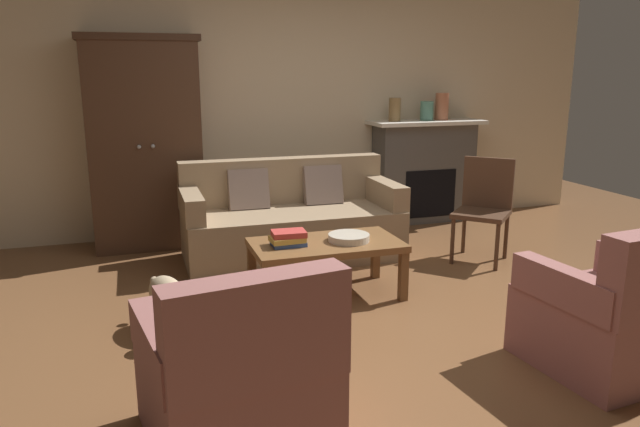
{
  "coord_description": "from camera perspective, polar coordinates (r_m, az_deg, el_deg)",
  "views": [
    {
      "loc": [
        -1.55,
        -3.58,
        1.66
      ],
      "look_at": [
        -0.15,
        0.78,
        0.55
      ],
      "focal_mm": 33.54,
      "sensor_mm": 36.0,
      "label": 1
    }
  ],
  "objects": [
    {
      "name": "armoire",
      "position": [
        5.84,
        -16.36,
        6.43
      ],
      "size": [
        1.06,
        0.57,
        1.96
      ],
      "color": "#472D1E",
      "rests_on": "ground"
    },
    {
      "name": "back_wall",
      "position": [
        6.33,
        -3.72,
        11.22
      ],
      "size": [
        7.2,
        0.1,
        2.8
      ],
      "primitive_type": "cube",
      "color": "beige",
      "rests_on": "ground"
    },
    {
      "name": "mantel_vase_terracotta",
      "position": [
        6.73,
        11.55,
        9.97
      ],
      "size": [
        0.15,
        0.15,
        0.29
      ],
      "primitive_type": "cylinder",
      "color": "#A86042",
      "rests_on": "fireplace"
    },
    {
      "name": "side_chair_wooden",
      "position": [
        5.46,
        15.4,
        0.99
      ],
      "size": [
        0.62,
        0.62,
        0.9
      ],
      "color": "#472D1E",
      "rests_on": "ground"
    },
    {
      "name": "dog",
      "position": [
        3.98,
        -14.2,
        -7.65
      ],
      "size": [
        0.31,
        0.55,
        0.39
      ],
      "color": "tan",
      "rests_on": "ground"
    },
    {
      "name": "armchair_near_right",
      "position": [
        3.76,
        26.22,
        -8.8
      ],
      "size": [
        0.85,
        0.84,
        0.88
      ],
      "color": "#935B56",
      "rests_on": "ground"
    },
    {
      "name": "fruit_bowl",
      "position": [
        4.43,
        2.77,
        -2.31
      ],
      "size": [
        0.31,
        0.31,
        0.05
      ],
      "primitive_type": "cylinder",
      "color": "beige",
      "rests_on": "coffee_table"
    },
    {
      "name": "couch",
      "position": [
        5.4,
        -2.83,
        -0.81
      ],
      "size": [
        1.93,
        0.86,
        0.86
      ],
      "color": "#937A5B",
      "rests_on": "ground"
    },
    {
      "name": "fireplace",
      "position": [
        6.73,
        9.85,
        4.07
      ],
      "size": [
        1.26,
        0.48,
        1.12
      ],
      "color": "#4C4947",
      "rests_on": "ground"
    },
    {
      "name": "mantel_vase_bronze",
      "position": [
        6.47,
        7.14,
        9.81
      ],
      "size": [
        0.13,
        0.13,
        0.25
      ],
      "primitive_type": "cylinder",
      "color": "olive",
      "rests_on": "fireplace"
    },
    {
      "name": "book_stack",
      "position": [
        4.31,
        -3.06,
        -2.37
      ],
      "size": [
        0.26,
        0.19,
        0.11
      ],
      "color": "#38569E",
      "rests_on": "coffee_table"
    },
    {
      "name": "ground_plane",
      "position": [
        4.24,
        5.18,
        -9.49
      ],
      "size": [
        9.6,
        9.6,
        0.0
      ],
      "primitive_type": "plane",
      "color": "brown"
    },
    {
      "name": "coffee_table",
      "position": [
        4.42,
        0.58,
        -3.39
      ],
      "size": [
        1.1,
        0.6,
        0.42
      ],
      "color": "brown",
      "rests_on": "ground"
    },
    {
      "name": "mantel_vase_jade",
      "position": [
        6.64,
        10.16,
        9.61
      ],
      "size": [
        0.14,
        0.14,
        0.2
      ],
      "primitive_type": "cylinder",
      "color": "slate",
      "rests_on": "fireplace"
    },
    {
      "name": "armchair_near_left",
      "position": [
        2.78,
        -7.76,
        -15.4
      ],
      "size": [
        0.88,
        0.88,
        0.88
      ],
      "color": "#935B56",
      "rests_on": "ground"
    }
  ]
}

